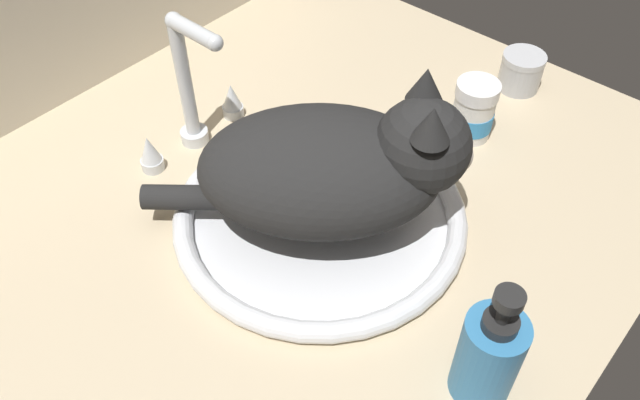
# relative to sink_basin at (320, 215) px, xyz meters

# --- Properties ---
(countertop) EXTENTS (1.07, 0.83, 0.03)m
(countertop) POSITION_rel_sink_basin_xyz_m (-0.02, 0.05, -0.03)
(countertop) COLOR #CCB793
(countertop) RESTS_ON ground
(sink_basin) EXTENTS (0.38, 0.38, 0.03)m
(sink_basin) POSITION_rel_sink_basin_xyz_m (0.00, 0.00, 0.00)
(sink_basin) COLOR white
(sink_basin) RESTS_ON countertop
(faucet) EXTENTS (0.19, 0.11, 0.21)m
(faucet) POSITION_rel_sink_basin_xyz_m (0.00, 0.23, 0.07)
(faucet) COLOR silver
(faucet) RESTS_ON countertop
(cat) EXTENTS (0.34, 0.36, 0.19)m
(cat) POSITION_rel_sink_basin_xyz_m (0.02, -0.02, 0.09)
(cat) COLOR black
(cat) RESTS_ON sink_basin
(soap_pump_bottle) EXTENTS (0.06, 0.06, 0.16)m
(soap_pump_bottle) POSITION_rel_sink_basin_xyz_m (-0.07, -0.28, 0.05)
(soap_pump_bottle) COLOR teal
(soap_pump_bottle) RESTS_ON countertop
(metal_jar) EXTENTS (0.07, 0.07, 0.06)m
(metal_jar) POSITION_rel_sink_basin_xyz_m (0.42, -0.05, 0.02)
(metal_jar) COLOR #B2B5BA
(metal_jar) RESTS_ON countertop
(pill_bottle) EXTENTS (0.06, 0.06, 0.09)m
(pill_bottle) POSITION_rel_sink_basin_xyz_m (0.27, -0.05, 0.03)
(pill_bottle) COLOR white
(pill_bottle) RESTS_ON countertop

